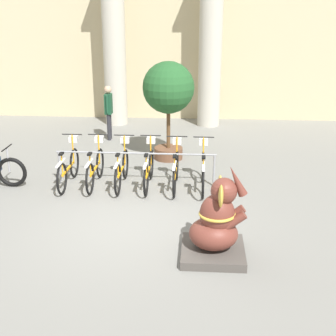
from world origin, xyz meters
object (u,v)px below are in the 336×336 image
Objects in this scene: bicycle_0 at (69,167)px; bicycle_3 at (149,169)px; elephant_statue at (216,226)px; bicycle_1 at (95,167)px; bicycle_4 at (176,170)px; bicycle_5 at (203,171)px; person_pedestrian at (109,108)px; potted_tree at (168,92)px; bicycle_2 at (122,168)px.

bicycle_0 is 1.85m from bicycle_3.
elephant_statue reaches higher than bicycle_0.
bicycle_1 is 1.85m from bicycle_4.
bicycle_4 is at bearing -0.20° from bicycle_0.
bicycle_5 is at bearing -1.24° from bicycle_1.
bicycle_0 is at bearing -93.42° from person_pedestrian.
bicycle_4 is 0.69× the size of potted_tree.
potted_tree is (2.16, 2.06, 1.38)m from bicycle_0.
person_pedestrian is (-1.62, 3.77, 0.56)m from bicycle_3.
potted_tree reaches higher than bicycle_1.
bicycle_1 and bicycle_2 have the same top height.
bicycle_1 is 2.89m from potted_tree.
person_pedestrian is (-2.85, 3.82, 0.56)m from bicycle_5.
bicycle_5 is at bearing 93.98° from elephant_statue.
potted_tree is at bearing -42.05° from person_pedestrian.
potted_tree is at bearing 113.98° from bicycle_5.
bicycle_0 is at bearing 179.80° from bicycle_4.
bicycle_0 is 1.00× the size of bicycle_5.
bicycle_3 is 1.10× the size of elephant_statue.
bicycle_1 and bicycle_5 have the same top height.
elephant_statue is (0.21, -2.99, 0.13)m from bicycle_5.
potted_tree is at bearing 65.64° from bicycle_2.
bicycle_1 is 1.10× the size of elephant_statue.
bicycle_2 is at bearing -1.70° from bicycle_1.
bicycle_1 is 0.62m from bicycle_2.
potted_tree is at bearing 43.61° from bicycle_0.
bicycle_2 is at bearing 124.19° from elephant_statue.
person_pedestrian is 0.63× the size of potted_tree.
elephant_statue is (0.82, -3.01, 0.13)m from bicycle_4.
bicycle_3 is 1.08× the size of person_pedestrian.
bicycle_5 is 4.80m from person_pedestrian.
potted_tree reaches higher than elephant_statue.
bicycle_2 is 1.00× the size of bicycle_5.
person_pedestrian is at bearing 104.88° from bicycle_2.
bicycle_5 is (3.08, -0.02, 0.00)m from bicycle_0.
bicycle_4 is (2.47, -0.01, 0.00)m from bicycle_0.
bicycle_0 is at bearing 179.59° from bicycle_5.
bicycle_1 is 1.00× the size of bicycle_5.
bicycle_5 is at bearing -66.02° from potted_tree.
person_pedestrian reaches higher than bicycle_3.
person_pedestrian is 2.72m from potted_tree.
person_pedestrian reaches higher than bicycle_2.
bicycle_0 is 4.46m from elephant_statue.
bicycle_0 is 0.69× the size of potted_tree.
person_pedestrian is at bearing 137.95° from potted_tree.
person_pedestrian reaches higher than bicycle_5.
bicycle_4 is at bearing -3.21° from bicycle_3.
bicycle_2 is at bearing 178.92° from bicycle_5.
elephant_statue reaches higher than bicycle_4.
bicycle_3 is 4.14m from person_pedestrian.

